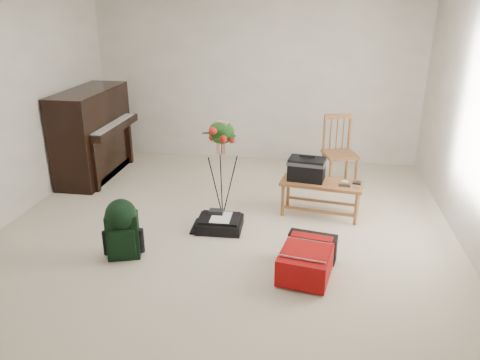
% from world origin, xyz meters
% --- Properties ---
extents(floor, '(5.00, 5.50, 0.01)m').
position_xyz_m(floor, '(0.00, 0.00, 0.00)').
color(floor, beige).
rests_on(floor, ground).
extents(wall_back, '(5.00, 0.04, 2.50)m').
position_xyz_m(wall_back, '(0.00, 2.75, 1.25)').
color(wall_back, silver).
rests_on(wall_back, floor).
extents(piano, '(0.71, 1.50, 1.25)m').
position_xyz_m(piano, '(-2.19, 1.60, 0.60)').
color(piano, black).
rests_on(piano, floor).
extents(bench, '(0.99, 0.51, 0.72)m').
position_xyz_m(bench, '(0.91, 0.74, 0.51)').
color(bench, brown).
rests_on(bench, floor).
extents(dining_chair, '(0.52, 0.52, 0.96)m').
position_xyz_m(dining_chair, '(1.28, 1.77, 0.47)').
color(dining_chair, brown).
rests_on(dining_chair, floor).
extents(red_suitcase, '(0.56, 0.74, 0.29)m').
position_xyz_m(red_suitcase, '(0.91, -0.55, 0.15)').
color(red_suitcase, '#B10F07').
rests_on(red_suitcase, floor).
extents(black_duffel, '(0.51, 0.41, 0.21)m').
position_xyz_m(black_duffel, '(-0.07, 0.17, 0.08)').
color(black_duffel, black).
rests_on(black_duffel, floor).
extents(green_backpack, '(0.35, 0.33, 0.62)m').
position_xyz_m(green_backpack, '(-0.90, -0.57, 0.34)').
color(green_backpack, black).
rests_on(green_backpack, floor).
extents(flower_stand, '(0.45, 0.45, 1.20)m').
position_xyz_m(flower_stand, '(-0.10, 0.49, 0.58)').
color(flower_stand, black).
rests_on(flower_stand, floor).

